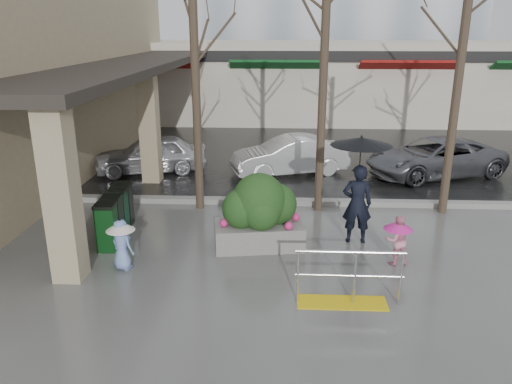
# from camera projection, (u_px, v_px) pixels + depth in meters

# --- Properties ---
(ground) EXTENTS (120.00, 120.00, 0.00)m
(ground) POSITION_uv_depth(u_px,v_px,m) (271.00, 270.00, 10.11)
(ground) COLOR #51514F
(ground) RESTS_ON ground
(street_asphalt) EXTENTS (120.00, 36.00, 0.01)m
(street_asphalt) POSITION_uv_depth(u_px,v_px,m) (278.00, 107.00, 30.97)
(street_asphalt) COLOR black
(street_asphalt) RESTS_ON ground
(curb) EXTENTS (120.00, 0.30, 0.15)m
(curb) POSITION_uv_depth(u_px,v_px,m) (274.00, 201.00, 13.88)
(curb) COLOR gray
(curb) RESTS_ON ground
(near_building) EXTENTS (6.00, 18.00, 8.00)m
(near_building) POSITION_uv_depth(u_px,v_px,m) (11.00, 49.00, 16.87)
(near_building) COLOR tan
(near_building) RESTS_ON ground
(canopy_slab) EXTENTS (2.80, 18.00, 0.25)m
(canopy_slab) POSITION_uv_depth(u_px,v_px,m) (134.00, 60.00, 16.78)
(canopy_slab) COLOR #2D2823
(canopy_slab) RESTS_ON pillar_front
(pillar_front) EXTENTS (0.55, 0.55, 3.50)m
(pillar_front) POSITION_uv_depth(u_px,v_px,m) (61.00, 193.00, 9.27)
(pillar_front) COLOR tan
(pillar_front) RESTS_ON ground
(pillar_back) EXTENTS (0.55, 0.55, 3.50)m
(pillar_back) POSITION_uv_depth(u_px,v_px,m) (150.00, 127.00, 15.43)
(pillar_back) COLOR tan
(pillar_back) RESTS_ON ground
(storefront_row) EXTENTS (34.00, 6.74, 4.00)m
(storefront_row) POSITION_uv_depth(u_px,v_px,m) (316.00, 80.00, 26.42)
(storefront_row) COLOR beige
(storefront_row) RESTS_ON ground
(handrail) EXTENTS (1.90, 0.50, 1.03)m
(handrail) POSITION_uv_depth(u_px,v_px,m) (346.00, 284.00, 8.79)
(handrail) COLOR yellow
(handrail) RESTS_ON ground
(tree_west) EXTENTS (3.20, 3.20, 6.80)m
(tree_west) POSITION_uv_depth(u_px,v_px,m) (193.00, 10.00, 12.02)
(tree_west) COLOR #382B21
(tree_west) RESTS_ON ground
(tree_midwest) EXTENTS (3.20, 3.20, 7.00)m
(tree_midwest) POSITION_uv_depth(u_px,v_px,m) (326.00, 3.00, 11.82)
(tree_midwest) COLOR #382B21
(tree_midwest) RESTS_ON ground
(tree_mideast) EXTENTS (3.20, 3.20, 6.50)m
(tree_mideast) POSITION_uv_depth(u_px,v_px,m) (466.00, 20.00, 11.79)
(tree_mideast) COLOR #382B21
(tree_mideast) RESTS_ON ground
(woman) EXTENTS (1.35, 1.35, 2.48)m
(woman) POSITION_uv_depth(u_px,v_px,m) (359.00, 181.00, 11.02)
(woman) COLOR black
(woman) RESTS_ON ground
(child_pink) EXTENTS (0.60, 0.60, 1.05)m
(child_pink) POSITION_uv_depth(u_px,v_px,m) (397.00, 237.00, 10.22)
(child_pink) COLOR pink
(child_pink) RESTS_ON ground
(child_blue) EXTENTS (0.61, 0.58, 1.07)m
(child_blue) POSITION_uv_depth(u_px,v_px,m) (121.00, 240.00, 10.00)
(child_blue) COLOR #7B97DB
(child_blue) RESTS_ON ground
(planter) EXTENTS (2.07, 1.25, 1.70)m
(planter) POSITION_uv_depth(u_px,v_px,m) (260.00, 212.00, 10.99)
(planter) COLOR slate
(planter) RESTS_ON ground
(news_boxes) EXTENTS (0.55, 1.95, 1.08)m
(news_boxes) POSITION_uv_depth(u_px,v_px,m) (116.00, 215.00, 11.59)
(news_boxes) COLOR #0E3E15
(news_boxes) RESTS_ON ground
(car_a) EXTENTS (3.96, 2.42, 1.26)m
(car_a) POSITION_uv_depth(u_px,v_px,m) (150.00, 154.00, 16.79)
(car_a) COLOR silver
(car_a) RESTS_ON ground
(car_b) EXTENTS (4.05, 2.47, 1.26)m
(car_b) POSITION_uv_depth(u_px,v_px,m) (290.00, 156.00, 16.58)
(car_b) COLOR white
(car_b) RESTS_ON ground
(car_c) EXTENTS (4.97, 3.46, 1.26)m
(car_c) POSITION_uv_depth(u_px,v_px,m) (435.00, 157.00, 16.37)
(car_c) COLOR slate
(car_c) RESTS_ON ground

